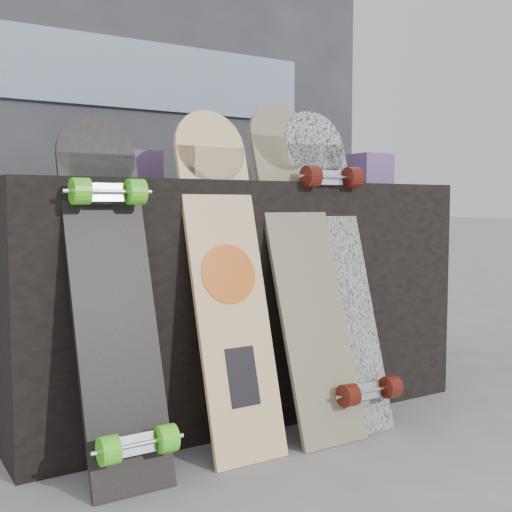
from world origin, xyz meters
TOP-DOWN VIEW (x-y plane):
  - ground at (0.00, 0.00)m, footprint 60.00×60.00m
  - vendor_table at (0.00, 0.50)m, footprint 1.60×0.60m
  - booth at (0.00, 1.35)m, footprint 2.40×0.22m
  - merch_box_purple at (-0.35, 0.52)m, footprint 0.18×0.12m
  - merch_box_small at (0.57, 0.40)m, footprint 0.14×0.14m
  - merch_box_flat at (0.02, 0.59)m, footprint 0.22×0.10m
  - longboard_geisha at (-0.20, 0.15)m, footprint 0.23×0.29m
  - longboard_celtic at (0.08, 0.16)m, footprint 0.24×0.36m
  - longboard_cascadia at (0.21, 0.15)m, footprint 0.24×0.37m
  - skateboard_dark at (-0.56, 0.12)m, footprint 0.22×0.36m

SIDE VIEW (x-z plane):
  - ground at x=0.00m, z-range 0.00..0.00m
  - vendor_table at x=0.00m, z-range 0.00..0.80m
  - skateboard_dark at x=-0.56m, z-range 0.01..0.99m
  - longboard_geisha at x=-0.20m, z-range 0.03..1.04m
  - longboard_cascadia at x=0.21m, z-range 0.02..1.07m
  - longboard_celtic at x=0.08m, z-range 0.03..1.10m
  - merch_box_flat at x=0.02m, z-range 0.80..0.86m
  - merch_box_purple at x=-0.35m, z-range 0.80..0.90m
  - merch_box_small at x=0.57m, z-range 0.80..0.92m
  - booth at x=0.00m, z-range 0.00..2.20m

